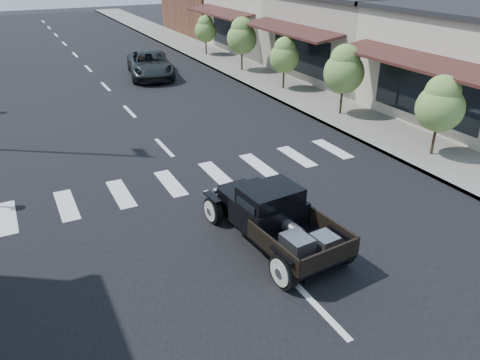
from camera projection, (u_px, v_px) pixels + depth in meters
name	position (u px, v px, depth m)	size (l,w,h in m)	color
ground	(251.00, 239.00, 12.10)	(120.00, 120.00, 0.00)	black
road	(114.00, 96.00, 24.11)	(14.00, 80.00, 0.02)	black
road_markings	(142.00, 125.00, 20.11)	(12.00, 60.00, 0.06)	silver
sidewalk_right	(258.00, 77.00, 27.54)	(3.00, 80.00, 0.15)	gray
storefront_mid	(372.00, 35.00, 27.63)	(10.00, 9.00, 4.50)	#A19887
storefront_far	(290.00, 18.00, 34.84)	(10.00, 9.00, 4.50)	beige
small_tree_a	(438.00, 117.00, 16.24)	(1.64, 1.64, 2.74)	olive
small_tree_b	(343.00, 81.00, 20.41)	(1.76, 1.76, 2.93)	olive
small_tree_c	(284.00, 64.00, 24.40)	(1.53, 1.53, 2.56)	olive
small_tree_d	(242.00, 45.00, 28.18)	(1.80, 1.80, 3.00)	olive
small_tree_e	(206.00, 36.00, 32.74)	(1.52, 1.52, 2.54)	olive
hotrod_pickup	(274.00, 217.00, 11.60)	(2.05, 4.40, 1.52)	black
second_car	(150.00, 65.00, 27.50)	(2.40, 5.20, 1.44)	black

